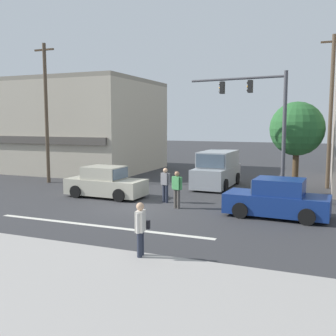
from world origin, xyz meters
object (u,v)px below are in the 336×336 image
utility_pole_far_right (331,110)px  pedestrian_foreground_with_bag (141,228)px  van_waiting_far (217,170)px  pedestrian_far_side (177,187)px  utility_pole_near_left (46,112)px  pedestrian_mid_crossing (165,183)px  sedan_crossing_rightbound (277,200)px  street_tree (297,129)px  traffic_light_mast (264,115)px  sedan_crossing_leftbound (106,183)px

utility_pole_far_right → pedestrian_foreground_with_bag: utility_pole_far_right is taller
van_waiting_far → pedestrian_far_side: van_waiting_far is taller
utility_pole_near_left → pedestrian_mid_crossing: size_ratio=5.19×
sedan_crossing_rightbound → pedestrian_mid_crossing: pedestrian_mid_crossing is taller
van_waiting_far → sedan_crossing_rightbound: (4.23, -6.45, -0.29)m
street_tree → van_waiting_far: (-4.51, 0.77, -2.47)m
street_tree → pedestrian_mid_crossing: 7.73m
utility_pole_near_left → sedan_crossing_rightbound: bearing=-15.3°
street_tree → pedestrian_foreground_with_bag: size_ratio=2.95×
street_tree → traffic_light_mast: (-1.35, -2.63, 0.71)m
utility_pole_far_right → sedan_crossing_leftbound: size_ratio=2.10×
sedan_crossing_leftbound → street_tree: bearing=26.8°
sedan_crossing_rightbound → traffic_light_mast: bearing=109.2°
van_waiting_far → traffic_light_mast: bearing=-47.1°
pedestrian_far_side → pedestrian_mid_crossing: bearing=134.2°
pedestrian_foreground_with_bag → pedestrian_mid_crossing: bearing=107.5°
street_tree → utility_pole_near_left: size_ratio=0.57×
traffic_light_mast → street_tree: bearing=62.9°
pedestrian_foreground_with_bag → sedan_crossing_rightbound: bearing=66.7°
street_tree → pedestrian_far_side: 7.76m
utility_pole_near_left → pedestrian_foreground_with_bag: utility_pole_near_left is taller
sedan_crossing_rightbound → pedestrian_foreground_with_bag: bearing=-113.3°
traffic_light_mast → sedan_crossing_rightbound: size_ratio=1.48×
pedestrian_mid_crossing → pedestrian_far_side: 1.39m
sedan_crossing_rightbound → pedestrian_mid_crossing: bearing=169.6°
traffic_light_mast → van_waiting_far: (-3.16, 3.41, -3.17)m
traffic_light_mast → pedestrian_mid_crossing: traffic_light_mast is taller
traffic_light_mast → van_waiting_far: traffic_light_mast is taller
pedestrian_foreground_with_bag → utility_pole_near_left: bearing=137.7°
sedan_crossing_leftbound → utility_pole_far_right: bearing=33.9°
pedestrian_foreground_with_bag → van_waiting_far: bearing=95.8°
utility_pole_far_right → sedan_crossing_rightbound: size_ratio=2.08×
van_waiting_far → pedestrian_mid_crossing: 5.58m
traffic_light_mast → sedan_crossing_leftbound: 8.60m
traffic_light_mast → pedestrian_foreground_with_bag: (-1.82, -9.74, -3.22)m
van_waiting_far → pedestrian_foreground_with_bag: size_ratio=2.78×
sedan_crossing_rightbound → pedestrian_mid_crossing: (-5.30, 0.98, 0.24)m
traffic_light_mast → pedestrian_mid_crossing: size_ratio=3.71×
pedestrian_far_side → van_waiting_far: bearing=89.1°
utility_pole_far_right → pedestrian_foreground_with_bag: 16.10m
utility_pole_near_left → pedestrian_mid_crossing: 10.40m
utility_pole_near_left → pedestrian_mid_crossing: utility_pole_near_left is taller
sedan_crossing_rightbound → street_tree: bearing=87.1°
utility_pole_far_right → sedan_crossing_rightbound: bearing=-103.0°
utility_pole_near_left → pedestrian_mid_crossing: bearing=-17.9°
utility_pole_far_right → sedan_crossing_rightbound: utility_pole_far_right is taller
traffic_light_mast → pedestrian_foreground_with_bag: bearing=-100.6°
van_waiting_far → utility_pole_near_left: bearing=-166.7°
traffic_light_mast → pedestrian_foreground_with_bag: traffic_light_mast is taller
sedan_crossing_rightbound → pedestrian_far_side: size_ratio=2.51×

